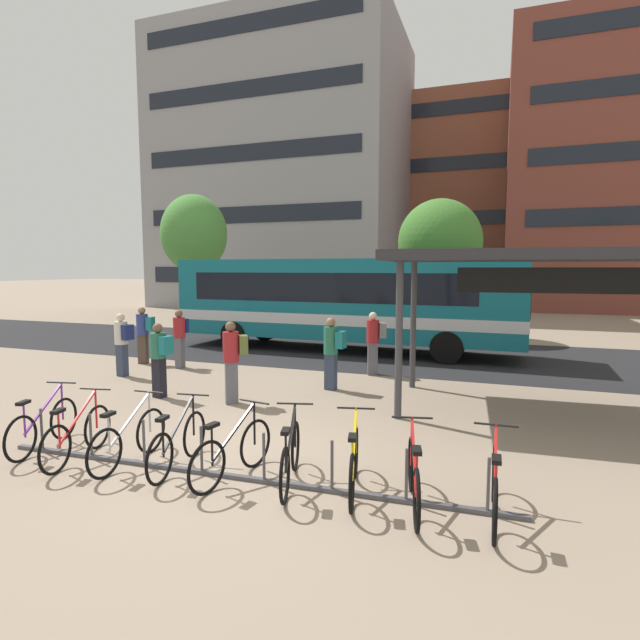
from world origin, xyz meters
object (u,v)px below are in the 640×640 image
object	(u,v)px
commuter_navy_pack_4	(180,334)
commuter_grey_pack_6	(374,339)
parked_bicycle_purple_0	(43,426)
parked_bicycle_red_7	(414,478)
commuter_teal_pack_2	(332,348)
parked_bicycle_black_5	(290,457)
parked_bicycle_silver_2	(129,439)
parked_bicycle_red_8	(495,488)
transit_shelter	(557,260)
parked_bicycle_black_3	(178,444)
commuter_teal_pack_3	(144,331)
parked_bicycle_yellow_6	(354,464)
parked_bicycle_black_4	(233,453)
commuter_olive_pack_1	(233,356)
commuter_teal_pack_5	(160,355)
street_tree_0	(194,234)
street_tree_2	(440,242)
city_bus	(345,300)
commuter_navy_pack_0	(122,340)
parked_bicycle_red_1	(78,436)

from	to	relation	value
commuter_navy_pack_4	commuter_grey_pack_6	xyz separation A→B (m)	(5.53, 0.96, 0.01)
parked_bicycle_purple_0	parked_bicycle_red_7	size ratio (longest dim) A/B	1.00
commuter_teal_pack_2	parked_bicycle_black_5	bearing A→B (deg)	107.88
parked_bicycle_silver_2	commuter_grey_pack_6	xyz separation A→B (m)	(1.93, 7.29, 0.61)
parked_bicycle_red_8	commuter_navy_pack_4	bearing A→B (deg)	53.47
transit_shelter	commuter_navy_pack_4	bearing A→B (deg)	169.12
commuter_teal_pack_2	commuter_navy_pack_4	size ratio (longest dim) A/B	1.02
commuter_teal_pack_2	commuter_grey_pack_6	xyz separation A→B (m)	(0.55, 1.96, -0.00)
parked_bicycle_black_3	parked_bicycle_black_5	xyz separation A→B (m)	(1.73, 0.07, 0.00)
commuter_teal_pack_2	commuter_teal_pack_3	xyz separation A→B (m)	(-6.41, 1.17, 0.00)
parked_bicycle_black_3	parked_bicycle_yellow_6	bearing A→B (deg)	-94.70
parked_bicycle_black_4	parked_bicycle_red_8	distance (m)	3.39
parked_bicycle_black_4	commuter_olive_pack_1	world-z (taller)	commuter_olive_pack_1
parked_bicycle_black_4	commuter_teal_pack_3	bearing A→B (deg)	56.18
parked_bicycle_yellow_6	commuter_teal_pack_3	xyz separation A→B (m)	(-8.41, 6.28, 0.61)
transit_shelter	commuter_navy_pack_4	distance (m)	10.02
commuter_teal_pack_2	commuter_teal_pack_5	size ratio (longest dim) A/B	1.03
parked_bicycle_red_8	parked_bicycle_yellow_6	bearing A→B (deg)	84.65
street_tree_0	street_tree_2	size ratio (longest dim) A/B	1.18
transit_shelter	commuter_teal_pack_3	world-z (taller)	transit_shelter
parked_bicycle_purple_0	commuter_teal_pack_2	size ratio (longest dim) A/B	0.98
parked_bicycle_purple_0	parked_bicycle_black_4	distance (m)	3.42
parked_bicycle_yellow_6	commuter_olive_pack_1	bearing A→B (deg)	35.09
commuter_teal_pack_5	street_tree_2	size ratio (longest dim) A/B	0.29
parked_bicycle_yellow_6	street_tree_2	size ratio (longest dim) A/B	0.29
parked_bicycle_red_8	street_tree_2	bearing A→B (deg)	7.94
city_bus	commuter_navy_pack_0	bearing A→B (deg)	-124.17
parked_bicycle_black_4	commuter_navy_pack_0	xyz separation A→B (m)	(-6.07, 4.79, 0.60)
parked_bicycle_red_1	transit_shelter	xyz separation A→B (m)	(6.97, 5.18, 2.66)
parked_bicycle_red_1	commuter_navy_pack_0	world-z (taller)	commuter_navy_pack_0
parked_bicycle_silver_2	commuter_teal_pack_3	bearing A→B (deg)	35.76
parked_bicycle_black_3	commuter_navy_pack_4	bearing A→B (deg)	27.50
parked_bicycle_silver_2	parked_bicycle_black_4	size ratio (longest dim) A/B	1.01
commuter_grey_pack_6	commuter_navy_pack_4	bearing A→B (deg)	-10.10
parked_bicycle_purple_0	parked_bicycle_red_7	bearing A→B (deg)	-102.32
commuter_navy_pack_4	city_bus	bearing A→B (deg)	131.83
city_bus	transit_shelter	size ratio (longest dim) A/B	1.78
commuter_teal_pack_2	commuter_teal_pack_3	size ratio (longest dim) A/B	1.00
parked_bicycle_yellow_6	commuter_teal_pack_2	bearing A→B (deg)	8.32
parked_bicycle_purple_0	parked_bicycle_red_1	bearing A→B (deg)	-113.06
transit_shelter	parked_bicycle_red_8	bearing A→B (deg)	-105.08
parked_bicycle_yellow_6	commuter_navy_pack_4	size ratio (longest dim) A/B	1.00
parked_bicycle_black_4	street_tree_0	size ratio (longest dim) A/B	0.25
parked_bicycle_purple_0	parked_bicycle_yellow_6	world-z (taller)	same
parked_bicycle_yellow_6	commuter_navy_pack_4	xyz separation A→B (m)	(-6.98, 6.11, 0.60)
parked_bicycle_purple_0	transit_shelter	bearing A→B (deg)	-69.95
parked_bicycle_purple_0	parked_bicycle_red_7	xyz separation A→B (m)	(5.89, 0.03, 0.00)
parked_bicycle_yellow_6	commuter_navy_pack_4	distance (m)	9.29
street_tree_2	commuter_teal_pack_2	bearing A→B (deg)	-97.21
commuter_olive_pack_1	commuter_navy_pack_4	distance (m)	4.43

